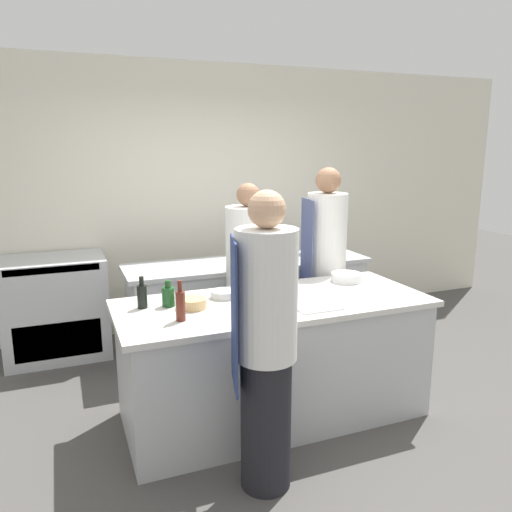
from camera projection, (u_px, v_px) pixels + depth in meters
The scene contains 17 objects.
ground_plane at pixel (273, 414), 3.71m from camera, with size 16.00×16.00×0.00m, color #4C4947.
wall_back at pixel (195, 199), 5.35m from camera, with size 8.00×0.06×2.80m.
prep_counter at pixel (274, 358), 3.62m from camera, with size 2.21×0.92×0.88m.
pass_counter at pixel (249, 305), 4.82m from camera, with size 2.33×0.67×0.88m.
oven_range at pixel (56, 307), 4.67m from camera, with size 0.92×0.65×0.95m.
chef_at_prep_near at pixel (266, 345), 2.76m from camera, with size 0.39×0.37×1.73m.
chef_at_stove at pixel (249, 280), 4.29m from camera, with size 0.44×0.42×1.65m.
chef_at_pass_far at pixel (325, 268), 4.42m from camera, with size 0.38×0.37×1.78m.
bottle_olive_oil at pixel (180, 305), 3.10m from camera, with size 0.06×0.06×0.26m.
bottle_vinegar at pixel (142, 296), 3.34m from camera, with size 0.07×0.07×0.22m.
bottle_wine at pixel (168, 296), 3.38m from camera, with size 0.09×0.09×0.18m.
bowl_mixing_large at pixel (224, 294), 3.58m from camera, with size 0.19×0.19×0.05m.
bowl_prep_small at pixel (193, 303), 3.35m from camera, with size 0.19×0.19×0.07m.
bowl_ceramic_blue at pixel (346, 277), 4.01m from camera, with size 0.24×0.24×0.07m.
bowl_wooden_salad at pixel (251, 298), 3.46m from camera, with size 0.22×0.22×0.07m.
cutting_board at pixel (316, 306), 3.38m from camera, with size 0.30×0.26×0.01m.
stockpot at pixel (317, 240), 5.09m from camera, with size 0.28×0.28×0.26m.
Camera 1 is at (-1.37, -3.09, 1.95)m, focal length 35.00 mm.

